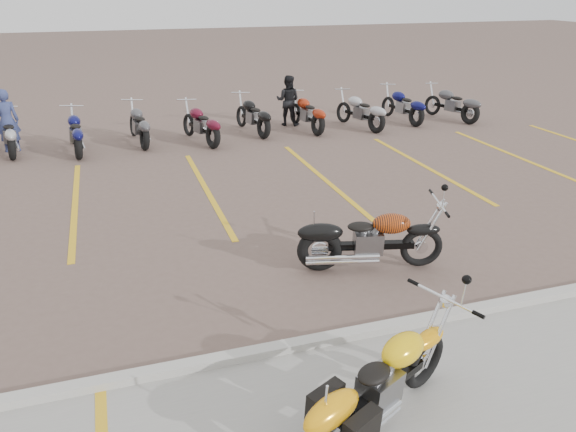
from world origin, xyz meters
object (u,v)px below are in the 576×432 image
person_a (7,121)px  flame_cruiser (367,242)px  person_b (288,101)px  yellow_cruiser (376,388)px

person_a → flame_cruiser: bearing=115.9°
person_b → flame_cruiser: bearing=109.3°
flame_cruiser → person_a: 10.86m
yellow_cruiser → person_a: bearing=84.9°
yellow_cruiser → person_b: size_ratio=1.34×
person_a → person_b: 7.94m
yellow_cruiser → person_a: person_a is taller
yellow_cruiser → flame_cruiser: (1.38, 3.10, 0.01)m
person_b → yellow_cruiser: bearing=105.9°
flame_cruiser → person_b: 9.70m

